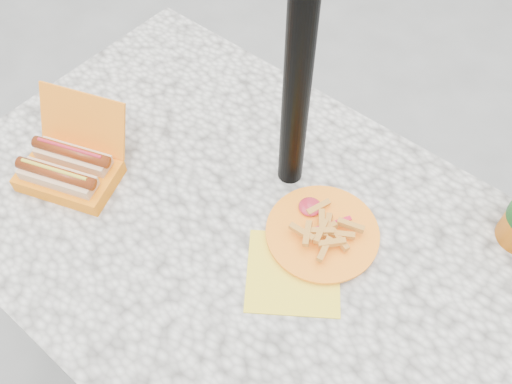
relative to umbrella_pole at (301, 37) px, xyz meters
The scene contains 5 objects.
ground 1.11m from the umbrella_pole, 90.00° to the right, with size 60.00×60.00×0.00m, color slate.
picnic_table 0.49m from the umbrella_pole, 90.00° to the right, with size 1.20×0.80×0.75m.
umbrella_pole is the anchor object (origin of this frame).
hotdog_box 0.55m from the umbrella_pole, 139.11° to the right, with size 0.24×0.23×0.15m.
fries_plate 0.38m from the umbrella_pole, 32.12° to the right, with size 0.24×0.33×0.04m.
Camera 1 is at (0.38, -0.41, 1.64)m, focal length 38.00 mm.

